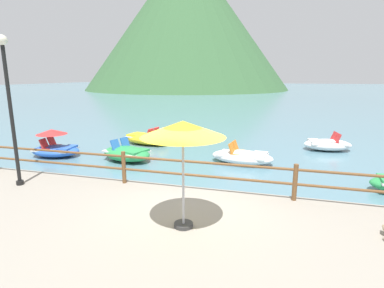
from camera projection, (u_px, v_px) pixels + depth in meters
name	position (u px, v px, depth m)	size (l,w,h in m)	color
ground_plane	(266.00, 100.00, 44.66)	(200.00, 200.00, 0.00)	slate
promenade_dock	(148.00, 284.00, 4.97)	(28.00, 8.00, 0.40)	gray
dock_railing	(203.00, 171.00, 8.32)	(23.92, 0.12, 0.95)	brown
lamp_post	(9.00, 98.00, 8.38)	(0.28, 0.28, 4.15)	black
beach_umbrella	(183.00, 131.00, 6.00)	(1.70, 1.70, 2.24)	#B2B2B7
pedal_boat_0	(55.00, 147.00, 13.55)	(2.26, 1.58, 1.21)	blue
pedal_boat_1	(127.00, 153.00, 12.90)	(2.56, 1.99, 0.90)	green
pedal_boat_3	(147.00, 138.00, 16.00)	(2.80, 1.81, 0.88)	yellow
pedal_boat_5	(327.00, 144.00, 14.68)	(2.36, 1.64, 0.86)	white
pedal_boat_6	(242.00, 157.00, 12.51)	(2.68, 1.69, 0.85)	white
cliff_headland	(194.00, 24.00, 77.11)	(50.64, 50.64, 34.19)	#386038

